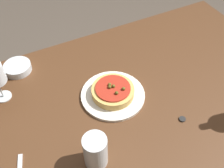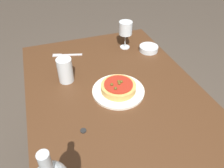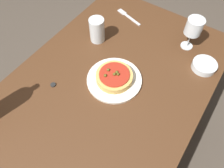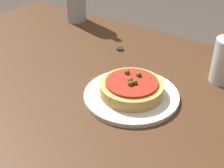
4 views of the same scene
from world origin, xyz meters
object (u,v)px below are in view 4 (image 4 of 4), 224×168
object	(u,v)px
dinner_plate	(131,95)
pizza	(132,88)
dining_table	(105,110)
bottle_cap	(120,49)

from	to	relation	value
dinner_plate	pizza	size ratio (longest dim) A/B	1.51
dining_table	bottle_cap	distance (m)	0.24
pizza	bottle_cap	distance (m)	0.28
dinner_plate	pizza	bearing A→B (deg)	115.44
bottle_cap	dinner_plate	bearing A→B (deg)	-50.46
pizza	bottle_cap	bearing A→B (deg)	129.54
dinner_plate	bottle_cap	distance (m)	0.28
bottle_cap	dining_table	bearing A→B (deg)	-68.53
pizza	bottle_cap	xyz separation A→B (m)	(-0.18, 0.21, -0.03)
dinner_plate	dining_table	bearing A→B (deg)	172.47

